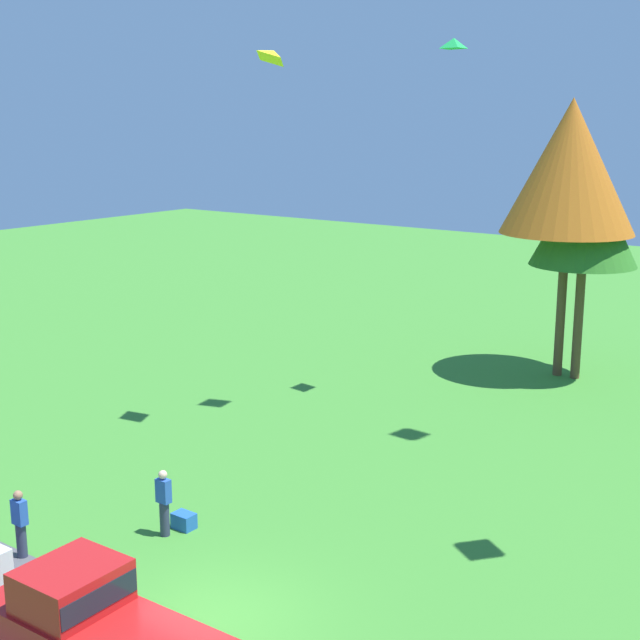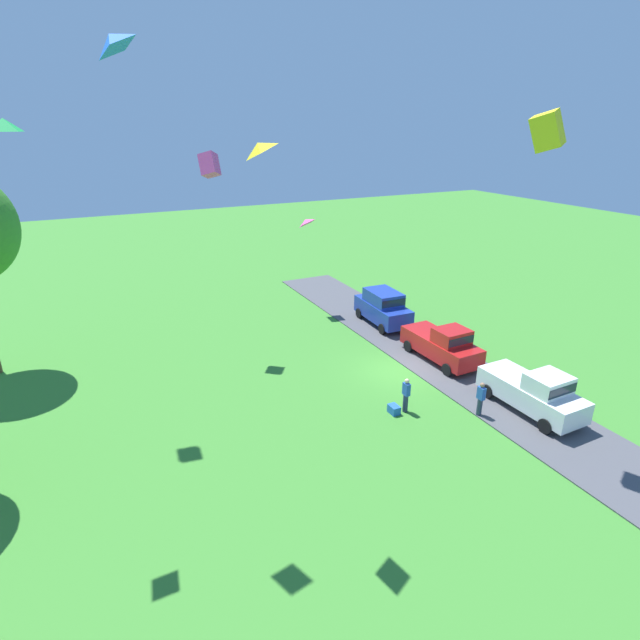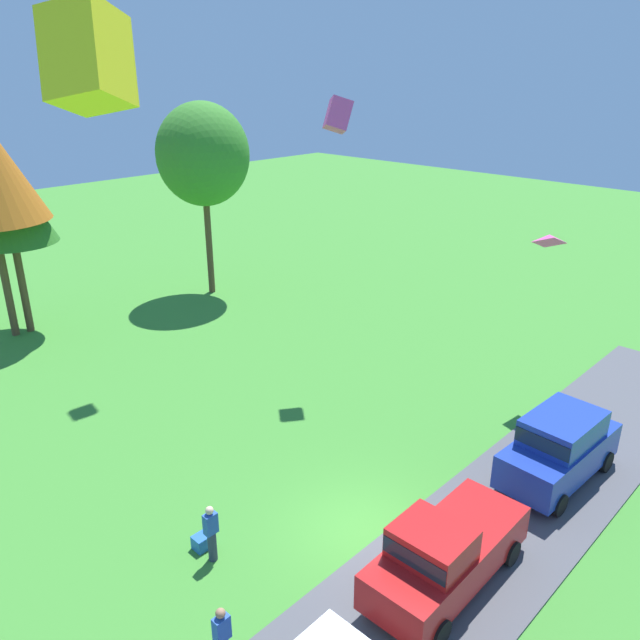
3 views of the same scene
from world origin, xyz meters
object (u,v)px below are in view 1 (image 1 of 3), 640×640
object	(u,v)px
person_watching_sky	(20,524)
person_beside_suv	(164,502)
kite_diamond_trailing_tail	(454,43)
tree_far_left	(585,213)
cooler_box	(184,521)
tree_far_right	(570,167)
car_pickup_mid_row	(96,631)
kite_diamond_high_left	(274,55)

from	to	relation	value
person_watching_sky	person_beside_suv	world-z (taller)	same
person_beside_suv	kite_diamond_trailing_tail	size ratio (longest dim) A/B	2.03
tree_far_left	cooler_box	world-z (taller)	tree_far_left
person_beside_suv	cooler_box	size ratio (longest dim) A/B	3.05
person_watching_sky	kite_diamond_trailing_tail	bearing A→B (deg)	82.89
person_watching_sky	person_beside_suv	bearing A→B (deg)	57.22
person_beside_suv	tree_far_left	bearing A→B (deg)	80.58
person_watching_sky	tree_far_right	xyz separation A→B (m)	(4.28, 22.03, 7.35)
person_watching_sky	car_pickup_mid_row	bearing A→B (deg)	-22.02
person_beside_suv	tree_far_left	distance (m)	20.27
car_pickup_mid_row	kite_diamond_trailing_tail	xyz separation A→B (m)	(-3.14, 18.66, 11.40)
car_pickup_mid_row	kite_diamond_trailing_tail	size ratio (longest dim) A/B	5.99
tree_far_left	car_pickup_mid_row	bearing A→B (deg)	-89.51
person_watching_sky	person_beside_suv	xyz separation A→B (m)	(1.82, 2.82, 0.00)
kite_diamond_trailing_tail	person_beside_suv	bearing A→B (deg)	-91.04
tree_far_left	kite_diamond_trailing_tail	bearing A→B (deg)	-118.20
car_pickup_mid_row	person_watching_sky	distance (m)	5.62
person_beside_suv	kite_diamond_trailing_tail	distance (m)	18.00
tree_far_left	kite_diamond_trailing_tail	world-z (taller)	kite_diamond_trailing_tail
car_pickup_mid_row	tree_far_right	distance (m)	25.18
tree_far_right	tree_far_left	xyz separation A→B (m)	(0.73, 0.00, -1.71)
car_pickup_mid_row	cooler_box	bearing A→B (deg)	120.99
tree_far_left	kite_diamond_trailing_tail	distance (m)	8.63
kite_diamond_trailing_tail	tree_far_right	bearing A→B (deg)	68.02
person_beside_suv	person_watching_sky	bearing A→B (deg)	-122.78
person_watching_sky	cooler_box	distance (m)	3.94
person_beside_suv	car_pickup_mid_row	bearing A→B (deg)	-55.44
car_pickup_mid_row	person_beside_suv	distance (m)	5.99
tree_far_right	kite_diamond_high_left	world-z (taller)	kite_diamond_high_left
person_beside_suv	tree_far_right	world-z (taller)	tree_far_right
kite_diamond_trailing_tail	cooler_box	bearing A→B (deg)	-90.66
person_beside_suv	cooler_box	bearing A→B (deg)	79.89
person_watching_sky	kite_diamond_trailing_tail	world-z (taller)	kite_diamond_trailing_tail
person_watching_sky	tree_far_left	distance (m)	23.29
tree_far_right	cooler_box	bearing A→B (deg)	-97.22
person_watching_sky	kite_diamond_high_left	xyz separation A→B (m)	(-0.76, 10.45, 11.04)
car_pickup_mid_row	person_beside_suv	size ratio (longest dim) A/B	2.94
person_beside_suv	kite_diamond_high_left	size ratio (longest dim) A/B	1.72
kite_diamond_high_left	person_watching_sky	bearing A→B (deg)	-85.86
person_watching_sky	person_beside_suv	distance (m)	3.35
kite_diamond_high_left	kite_diamond_trailing_tail	distance (m)	6.75
person_watching_sky	tree_far_left	size ratio (longest dim) A/B	0.20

